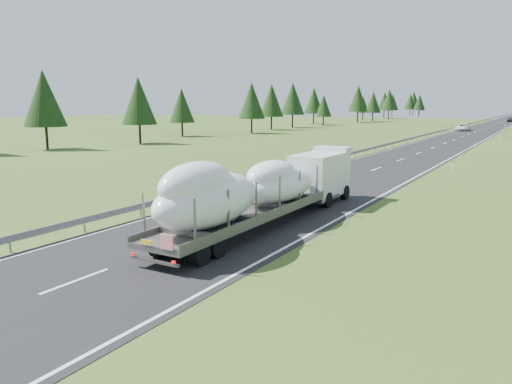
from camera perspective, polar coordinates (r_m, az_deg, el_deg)
The scene contains 8 objects.
ground at distance 25.74m, azimuth -4.36°, elevation -4.15°, with size 400.00×400.00×0.00m, color #334B19.
road_surface at distance 121.47m, azimuth 23.78°, elevation 6.30°, with size 10.00×400.00×0.02m, color black.
guardrail at distance 122.12m, azimuth 21.31°, elevation 6.76°, with size 0.10×400.00×0.76m.
highway_sign at distance 100.81m, azimuth 26.54°, elevation 6.50°, with size 0.08×0.90×2.60m.
tree_line_left at distance 158.23m, azimuth 8.50°, elevation 10.26°, with size 15.43×300.43×12.58m.
boat_truck at distance 25.72m, azimuth 0.80°, elevation 0.57°, with size 2.77×18.53×3.95m.
distant_van at distance 125.11m, azimuth 22.57°, elevation 6.83°, with size 2.68×5.81×1.61m, color white.
distant_car_dark at distance 191.19m, azimuth 27.04°, elevation 7.36°, with size 1.72×4.29×1.46m, color black.
Camera 1 is at (14.28, -20.46, 6.34)m, focal length 35.00 mm.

